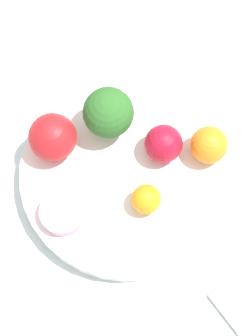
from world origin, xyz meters
The scene contains 10 objects.
ground_plane centered at (0.00, 0.00, 0.00)m, with size 6.00×6.00×0.00m, color gray.
table_surface centered at (0.00, 0.00, 0.01)m, with size 1.20×1.20×0.02m.
bowl centered at (0.00, 0.00, 0.03)m, with size 0.27×0.27×0.03m.
broccoli centered at (-0.06, 0.03, 0.09)m, with size 0.06×0.06×0.07m.
apple_red centered at (0.01, 0.05, 0.07)m, with size 0.05×0.05×0.05m.
apple_green centered at (-0.08, -0.04, 0.08)m, with size 0.06×0.06×0.06m.
orange_front centered at (0.05, -0.01, 0.07)m, with size 0.04×0.04×0.04m.
orange_back centered at (0.05, 0.09, 0.07)m, with size 0.05×0.05×0.05m.
small_cup centered at (-0.01, -0.09, 0.06)m, with size 0.06×0.06×0.02m.
spoon centered at (0.21, -0.03, 0.02)m, with size 0.07×0.02×0.01m.
Camera 1 is at (0.17, -0.16, 0.70)m, focal length 60.00 mm.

